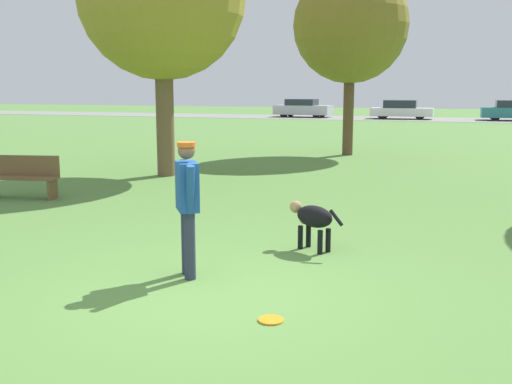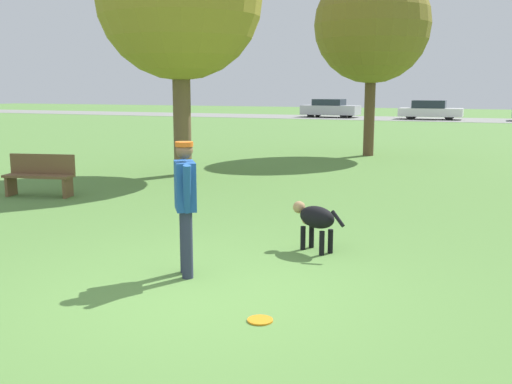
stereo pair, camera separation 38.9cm
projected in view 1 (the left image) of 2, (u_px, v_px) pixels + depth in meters
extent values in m
plane|color=#56843D|center=(207.00, 292.00, 6.45)|extent=(120.00, 120.00, 0.00)
cube|color=gray|center=(425.00, 119.00, 41.46)|extent=(120.00, 6.00, 0.01)
cylinder|color=#2D334C|center=(190.00, 246.00, 6.81)|extent=(0.18, 0.18, 0.79)
cylinder|color=#2D334C|center=(187.00, 241.00, 7.02)|extent=(0.18, 0.18, 0.79)
cube|color=#1E4C93|center=(187.00, 186.00, 6.80)|extent=(0.41, 0.46, 0.56)
cylinder|color=#1E4C93|center=(190.00, 190.00, 6.59)|extent=(0.19, 0.22, 0.56)
cylinder|color=#1E4C93|center=(184.00, 183.00, 7.02)|extent=(0.19, 0.22, 0.56)
sphere|color=brown|center=(186.00, 151.00, 6.73)|extent=(0.27, 0.27, 0.20)
cylinder|color=#D15B19|center=(186.00, 144.00, 6.72)|extent=(0.29, 0.29, 0.05)
ellipsoid|color=black|center=(314.00, 217.00, 8.01)|extent=(0.65, 0.54, 0.29)
ellipsoid|color=tan|center=(306.00, 218.00, 8.13)|extent=(0.24, 0.26, 0.16)
sphere|color=tan|center=(296.00, 207.00, 8.25)|extent=(0.23, 0.23, 0.17)
cylinder|color=black|center=(300.00, 237.00, 8.14)|extent=(0.10, 0.10, 0.32)
cylinder|color=black|center=(308.00, 235.00, 8.25)|extent=(0.10, 0.10, 0.32)
cylinder|color=black|center=(320.00, 242.00, 7.88)|extent=(0.10, 0.10, 0.32)
cylinder|color=black|center=(328.00, 240.00, 7.98)|extent=(0.10, 0.10, 0.32)
cylinder|color=black|center=(336.00, 218.00, 7.73)|extent=(0.22, 0.15, 0.20)
cylinder|color=orange|center=(271.00, 320.00, 5.64)|extent=(0.24, 0.24, 0.02)
torus|color=orange|center=(271.00, 320.00, 5.64)|extent=(0.24, 0.24, 0.02)
cylinder|color=brown|center=(165.00, 118.00, 14.75)|extent=(0.44, 0.44, 2.84)
cylinder|color=brown|center=(348.00, 113.00, 19.34)|extent=(0.34, 0.34, 2.75)
sphere|color=olive|center=(351.00, 25.00, 18.87)|extent=(3.63, 3.63, 3.63)
cube|color=#B7B7BC|center=(303.00, 110.00, 44.44)|extent=(4.24, 2.04, 0.68)
cube|color=#232D38|center=(302.00, 102.00, 44.38)|extent=(2.24, 1.69, 0.46)
cylinder|color=black|center=(322.00, 113.00, 44.76)|extent=(0.58, 0.23, 0.57)
cylinder|color=black|center=(316.00, 114.00, 43.29)|extent=(0.58, 0.23, 0.57)
cylinder|color=black|center=(291.00, 113.00, 45.67)|extent=(0.58, 0.23, 0.57)
cylinder|color=black|center=(284.00, 113.00, 44.20)|extent=(0.58, 0.23, 0.57)
cube|color=white|center=(402.00, 112.00, 41.78)|extent=(4.26, 1.79, 0.56)
cube|color=#232D38|center=(400.00, 104.00, 41.72)|extent=(2.22, 1.52, 0.54)
cylinder|color=black|center=(421.00, 114.00, 42.12)|extent=(0.62, 0.21, 0.61)
cylinder|color=black|center=(420.00, 115.00, 40.71)|extent=(0.62, 0.21, 0.61)
cylinder|color=black|center=(384.00, 114.00, 42.91)|extent=(0.62, 0.21, 0.61)
cylinder|color=black|center=(382.00, 115.00, 41.50)|extent=(0.62, 0.21, 0.61)
cylinder|color=black|center=(494.00, 115.00, 40.85)|extent=(0.58, 0.22, 0.58)
cylinder|color=black|center=(495.00, 117.00, 39.41)|extent=(0.58, 0.22, 0.58)
cube|color=brown|center=(22.00, 178.00, 11.80)|extent=(1.45, 0.69, 0.05)
cube|color=brown|center=(26.00, 165.00, 11.94)|extent=(1.38, 0.35, 0.40)
cube|color=brown|center=(53.00, 189.00, 11.77)|extent=(0.14, 0.36, 0.39)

